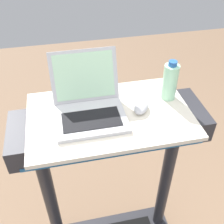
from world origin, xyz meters
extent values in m
cylinder|color=#28282D|center=(-0.34, 0.70, 0.61)|extent=(0.07, 0.07, 0.91)
cylinder|color=#28282D|center=(0.34, 0.70, 0.61)|extent=(0.07, 0.07, 0.91)
cube|color=#28282D|center=(0.00, 0.70, 1.12)|extent=(0.90, 0.28, 0.11)
cube|color=#0C3F19|center=(0.00, 0.56, 1.12)|extent=(0.24, 0.01, 0.06)
cube|color=#1E598C|center=(0.00, 0.56, 1.07)|extent=(0.81, 0.00, 0.02)
cube|color=beige|center=(0.00, 0.70, 1.18)|extent=(0.72, 0.46, 0.02)
cube|color=#B7B7BC|center=(-0.09, 0.67, 1.20)|extent=(0.30, 0.23, 0.02)
cube|color=black|center=(-0.09, 0.66, 1.21)|extent=(0.25, 0.13, 0.00)
cube|color=#B7B7BC|center=(-0.09, 0.83, 1.32)|extent=(0.30, 0.09, 0.22)
cube|color=#B2E0B7|center=(-0.09, 0.83, 1.32)|extent=(0.26, 0.08, 0.19)
ellipsoid|color=#B2B2B7|center=(0.14, 0.69, 1.21)|extent=(0.10, 0.12, 0.03)
cylinder|color=#9EDBB2|center=(0.30, 0.76, 1.28)|extent=(0.07, 0.07, 0.17)
cylinder|color=#2659A5|center=(0.30, 0.76, 1.37)|extent=(0.04, 0.04, 0.02)
camera|label=1|loc=(-0.18, -0.21, 1.97)|focal=43.73mm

